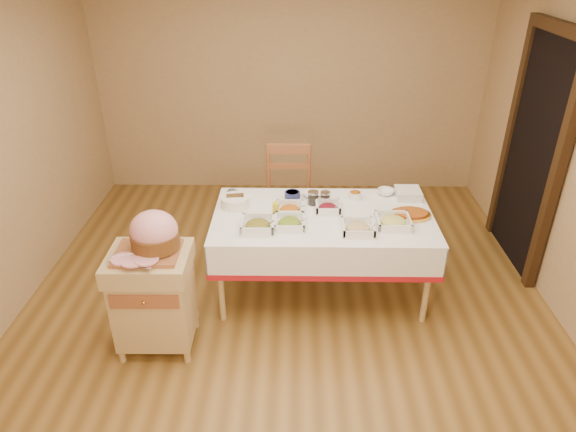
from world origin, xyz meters
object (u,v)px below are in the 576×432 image
object	(u,v)px
preserve_jar_right	(325,198)
bread_basket	(235,201)
preserve_jar_left	(313,198)
mustard_bottle	(276,209)
ham_on_board	(153,235)
dining_chair	(288,198)
butcher_cart	(154,295)
brass_platter	(410,214)
dining_table	(322,232)
plate_stack	(408,193)

from	to	relation	value
preserve_jar_right	bread_basket	bearing A→B (deg)	-175.44
preserve_jar_left	mustard_bottle	world-z (taller)	mustard_bottle
ham_on_board	preserve_jar_right	distance (m)	1.54
dining_chair	mustard_bottle	world-z (taller)	dining_chair
butcher_cart	brass_platter	xyz separation A→B (m)	(1.99, 0.70, 0.31)
dining_table	brass_platter	size ratio (longest dim) A/B	5.46
ham_on_board	mustard_bottle	distance (m)	1.05
mustard_bottle	dining_chair	bearing A→B (deg)	83.35
dining_table	mustard_bottle	world-z (taller)	mustard_bottle
mustard_bottle	plate_stack	distance (m)	1.21
dining_table	brass_platter	bearing A→B (deg)	-1.24
dining_chair	ham_on_board	world-z (taller)	ham_on_board
dining_table	preserve_jar_right	distance (m)	0.30
preserve_jar_right	preserve_jar_left	bearing A→B (deg)	-173.46
butcher_cart	dining_chair	xyz separation A→B (m)	(0.97, 1.48, 0.07)
dining_table	preserve_jar_right	xyz separation A→B (m)	(0.03, 0.21, 0.21)
preserve_jar_left	mustard_bottle	size ratio (longest dim) A/B	0.75
preserve_jar_right	bread_basket	distance (m)	0.77
dining_table	brass_platter	distance (m)	0.74
preserve_jar_right	mustard_bottle	world-z (taller)	mustard_bottle
butcher_cart	mustard_bottle	distance (m)	1.17
ham_on_board	preserve_jar_left	bearing A→B (deg)	37.52
bread_basket	brass_platter	distance (m)	1.47
mustard_bottle	bread_basket	world-z (taller)	mustard_bottle
preserve_jar_right	mustard_bottle	distance (m)	0.49
dining_table	preserve_jar_left	distance (m)	0.30
dining_table	mustard_bottle	size ratio (longest dim) A/B	11.47
plate_stack	brass_platter	distance (m)	0.35
preserve_jar_right	plate_stack	size ratio (longest dim) A/B	0.51
dining_table	mustard_bottle	xyz separation A→B (m)	(-0.39, -0.04, 0.23)
dining_table	plate_stack	distance (m)	0.86
dining_chair	dining_table	bearing A→B (deg)	-68.68
butcher_cart	brass_platter	size ratio (longest dim) A/B	2.46
preserve_jar_left	mustard_bottle	bearing A→B (deg)	-142.64
brass_platter	dining_chair	bearing A→B (deg)	142.56
preserve_jar_left	preserve_jar_right	bearing A→B (deg)	6.54
butcher_cart	bread_basket	bearing A→B (deg)	58.64
butcher_cart	ham_on_board	size ratio (longest dim) A/B	1.72
bread_basket	plate_stack	world-z (taller)	bread_basket
plate_stack	preserve_jar_right	bearing A→B (deg)	-170.04
preserve_jar_left	bread_basket	bearing A→B (deg)	-175.76
preserve_jar_left	dining_table	bearing A→B (deg)	-67.84
dining_chair	ham_on_board	xyz separation A→B (m)	(-0.92, -1.44, 0.42)
preserve_jar_right	mustard_bottle	size ratio (longest dim) A/B	0.69
butcher_cart	plate_stack	size ratio (longest dim) A/B	3.79
dining_table	preserve_jar_left	size ratio (longest dim) A/B	15.36
preserve_jar_left	plate_stack	xyz separation A→B (m)	(0.84, 0.14, -0.01)
plate_stack	butcher_cart	bearing A→B (deg)	-152.53
dining_table	dining_chair	xyz separation A→B (m)	(-0.30, 0.76, -0.06)
butcher_cart	mustard_bottle	world-z (taller)	mustard_bottle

